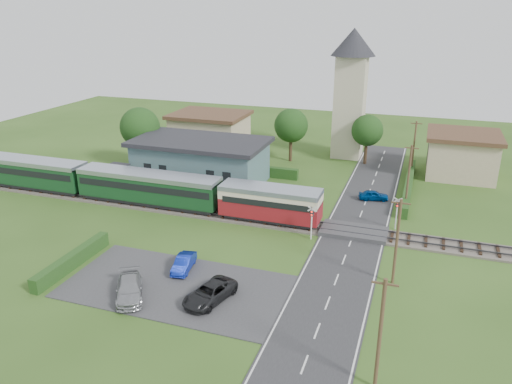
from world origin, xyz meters
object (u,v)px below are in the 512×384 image
(train, at_px, (123,183))
(church_tower, at_px, (351,84))
(house_east, at_px, (462,154))
(crossing_signal_far, at_px, (397,209))
(station_building, at_px, (201,161))
(car_park_blue, at_px, (184,263))
(house_west, at_px, (210,131))
(pedestrian_far, at_px, (137,184))
(car_park_dark, at_px, (210,293))
(car_on_road, at_px, (374,195))
(car_park_silver, at_px, (129,289))
(pedestrian_near, at_px, (237,196))
(crossing_signal_near, at_px, (312,218))
(equipment_hut, at_px, (117,176))

(train, distance_m, church_tower, 33.84)
(house_east, height_order, crossing_signal_far, house_east)
(station_building, relative_size, car_park_blue, 4.57)
(church_tower, relative_size, car_park_blue, 5.02)
(house_west, distance_m, house_east, 35.01)
(station_building, xyz_separation_m, pedestrian_far, (-5.23, -6.19, -1.51))
(house_east, relative_size, car_park_dark, 1.91)
(car_on_road, relative_size, car_park_silver, 0.71)
(house_east, xyz_separation_m, car_park_dark, (-18.17, -37.03, -2.08))
(house_east, relative_size, pedestrian_near, 5.10)
(crossing_signal_near, distance_m, car_park_silver, 17.55)
(house_east, distance_m, car_park_dark, 41.30)
(church_tower, bearing_deg, car_on_road, -70.91)
(pedestrian_near, bearing_deg, car_park_blue, 116.61)
(car_on_road, relative_size, pedestrian_far, 2.20)
(church_tower, distance_m, pedestrian_far, 32.08)
(crossing_signal_far, xyz_separation_m, car_park_dark, (-11.77, -17.42, -1.42))
(crossing_signal_far, height_order, car_park_silver, crossing_signal_far)
(station_building, xyz_separation_m, crossing_signal_near, (16.40, -11.40, -0.55))
(equipment_hut, distance_m, house_east, 42.41)
(house_east, distance_m, crossing_signal_far, 20.64)
(church_tower, xyz_separation_m, crossing_signal_far, (8.60, -23.61, -8.08))
(house_west, bearing_deg, house_east, -1.64)
(car_park_blue, height_order, pedestrian_near, pedestrian_near)
(station_building, distance_m, church_tower, 23.89)
(crossing_signal_near, bearing_deg, car_park_blue, -132.90)
(house_east, bearing_deg, station_building, -156.56)
(station_building, bearing_deg, car_park_blue, -68.80)
(car_on_road, bearing_deg, church_tower, 4.62)
(equipment_hut, xyz_separation_m, car_on_road, (28.71, 6.28, -1.15))
(car_park_blue, xyz_separation_m, car_park_dark, (3.88, -3.53, 0.06))
(church_tower, bearing_deg, equipment_hut, -135.25)
(train, bearing_deg, car_on_road, 20.17)
(car_on_road, bearing_deg, car_park_dark, 145.61)
(station_building, height_order, train, station_building)
(car_park_blue, relative_size, car_park_silver, 0.76)
(house_west, height_order, crossing_signal_near, house_west)
(house_east, height_order, crossing_signal_near, house_east)
(crossing_signal_near, relative_size, pedestrian_far, 2.23)
(house_east, xyz_separation_m, car_on_road, (-9.29, -12.52, -2.20))
(crossing_signal_near, bearing_deg, pedestrian_far, 166.46)
(church_tower, bearing_deg, train, -127.72)
(equipment_hut, height_order, car_park_dark, equipment_hut)
(equipment_hut, relative_size, station_building, 0.16)
(equipment_hut, xyz_separation_m, station_building, (8.00, 5.79, 0.95))
(car_on_road, height_order, car_park_dark, car_park_dark)
(house_west, height_order, pedestrian_far, house_west)
(train, bearing_deg, church_tower, 52.28)
(house_west, bearing_deg, station_building, -70.35)
(pedestrian_near, bearing_deg, station_building, -18.30)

